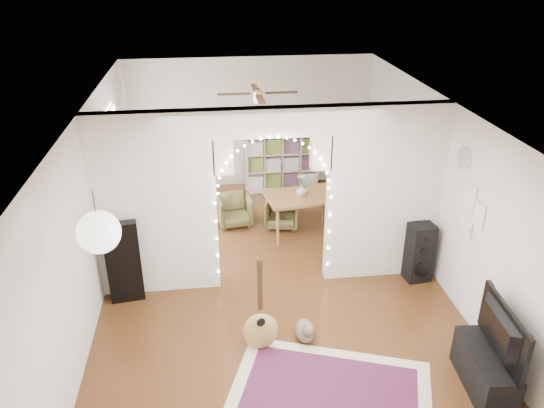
{
  "coord_description": "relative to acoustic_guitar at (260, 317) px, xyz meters",
  "views": [
    {
      "loc": [
        -0.86,
        -6.8,
        4.56
      ],
      "look_at": [
        0.03,
        0.3,
        1.14
      ],
      "focal_mm": 35.0,
      "sensor_mm": 36.0,
      "label": 1
    }
  ],
  "objects": [
    {
      "name": "dining_chair_right",
      "position": [
        -0.12,
        3.45,
        -0.21
      ],
      "size": [
        0.67,
        0.68,
        0.55
      ],
      "primitive_type": "imported",
      "rotation": [
        0.0,
        0.0,
        0.14
      ],
      "color": "brown",
      "rests_on": "floor"
    },
    {
      "name": "tv",
      "position": [
        2.47,
        -0.98,
        0.32
      ],
      "size": [
        0.23,
        1.08,
        0.62
      ],
      "primitive_type": "imported",
      "rotation": [
        0.0,
        0.0,
        1.49
      ],
      "color": "black",
      "rests_on": "media_console"
    },
    {
      "name": "floor",
      "position": [
        0.35,
        1.54,
        -0.49
      ],
      "size": [
        7.5,
        7.5,
        0.0
      ],
      "primitive_type": "plane",
      "color": "black",
      "rests_on": "ground"
    },
    {
      "name": "dining_table",
      "position": [
        1.02,
        2.92,
        0.19
      ],
      "size": [
        1.31,
        0.97,
        0.76
      ],
      "rotation": [
        0.0,
        0.0,
        0.15
      ],
      "color": "brown",
      "rests_on": "floor"
    },
    {
      "name": "wall_clock",
      "position": [
        2.83,
        0.94,
        1.61
      ],
      "size": [
        0.03,
        0.31,
        0.31
      ],
      "primitive_type": "cylinder",
      "rotation": [
        0.0,
        1.57,
        0.0
      ],
      "color": "white",
      "rests_on": "wall_right"
    },
    {
      "name": "ceiling",
      "position": [
        0.35,
        1.54,
        2.21
      ],
      "size": [
        5.0,
        7.5,
        0.02
      ],
      "primitive_type": "cube",
      "color": "white",
      "rests_on": "wall_back"
    },
    {
      "name": "wall_front",
      "position": [
        0.35,
        -2.21,
        0.86
      ],
      "size": [
        5.0,
        0.02,
        2.7
      ],
      "primitive_type": "cube",
      "color": "silver",
      "rests_on": "floor"
    },
    {
      "name": "area_rug",
      "position": [
        0.68,
        -0.95,
        -0.48
      ],
      "size": [
        2.69,
        2.36,
        0.02
      ],
      "primitive_type": "cube",
      "rotation": [
        0.0,
        0.0,
        -0.34
      ],
      "color": "maroon",
      "rests_on": "floor"
    },
    {
      "name": "tabby_cat",
      "position": [
        0.59,
        0.09,
        -0.33
      ],
      "size": [
        0.27,
        0.57,
        0.38
      ],
      "rotation": [
        0.0,
        0.0,
        0.09
      ],
      "color": "brown",
      "rests_on": "floor"
    },
    {
      "name": "wall_left",
      "position": [
        -2.15,
        1.54,
        0.86
      ],
      "size": [
        0.02,
        7.5,
        2.7
      ],
      "primitive_type": "cube",
      "color": "silver",
      "rests_on": "floor"
    },
    {
      "name": "wall_back",
      "position": [
        0.35,
        5.29,
        0.86
      ],
      "size": [
        5.0,
        0.02,
        2.7
      ],
      "primitive_type": "cube",
      "color": "silver",
      "rests_on": "floor"
    },
    {
      "name": "wall_right",
      "position": [
        2.85,
        1.54,
        0.86
      ],
      "size": [
        0.02,
        7.5,
        2.7
      ],
      "primitive_type": "cube",
      "color": "silver",
      "rests_on": "floor"
    },
    {
      "name": "bookcase",
      "position": [
        0.98,
        5.04,
        0.29
      ],
      "size": [
        1.56,
        0.76,
        1.55
      ],
      "primitive_type": "cube",
      "rotation": [
        0.0,
        0.0,
        0.26
      ],
      "color": "#C3AB8D",
      "rests_on": "floor"
    },
    {
      "name": "paper_lantern",
      "position": [
        -1.55,
        -0.86,
        1.76
      ],
      "size": [
        0.4,
        0.4,
        0.4
      ],
      "primitive_type": "sphere",
      "color": "white",
      "rests_on": "ceiling"
    },
    {
      "name": "flower_vase",
      "position": [
        1.02,
        2.92,
        0.36
      ],
      "size": [
        0.21,
        0.21,
        0.19
      ],
      "primitive_type": "imported",
      "rotation": [
        0.0,
        0.0,
        0.15
      ],
      "color": "silver",
      "rests_on": "dining_table"
    },
    {
      "name": "media_console",
      "position": [
        2.47,
        -0.98,
        -0.24
      ],
      "size": [
        0.48,
        1.03,
        0.5
      ],
      "primitive_type": "cube",
      "rotation": [
        0.0,
        0.0,
        -0.08
      ],
      "color": "black",
      "rests_on": "floor"
    },
    {
      "name": "ceiling_fan",
      "position": [
        0.35,
        3.54,
        1.91
      ],
      "size": [
        1.1,
        1.1,
        0.3
      ],
      "primitive_type": null,
      "color": "#CA8E43",
      "rests_on": "ceiling"
    },
    {
      "name": "fairy_lights",
      "position": [
        0.35,
        1.41,
        1.06
      ],
      "size": [
        1.64,
        0.04,
        1.6
      ],
      "primitive_type": null,
      "color": "#FFEABF",
      "rests_on": "divider_wall"
    },
    {
      "name": "guitar_case",
      "position": [
        -1.79,
        1.29,
        0.13
      ],
      "size": [
        0.49,
        0.22,
        1.24
      ],
      "primitive_type": "cube",
      "rotation": [
        0.0,
        0.0,
        0.14
      ],
      "color": "black",
      "rests_on": "floor"
    },
    {
      "name": "acoustic_guitar",
      "position": [
        0.0,
        0.0,
        0.0
      ],
      "size": [
        0.47,
        0.3,
        1.12
      ],
      "rotation": [
        0.0,
        0.0,
        0.36
      ],
      "color": "tan",
      "rests_on": "floor"
    },
    {
      "name": "divider_wall",
      "position": [
        0.35,
        1.54,
        0.94
      ],
      "size": [
        5.0,
        0.2,
        2.7
      ],
      "color": "silver",
      "rests_on": "floor"
    },
    {
      "name": "floor_speaker",
      "position": [
        2.55,
        1.29,
        -0.03
      ],
      "size": [
        0.39,
        0.36,
        0.93
      ],
      "rotation": [
        0.0,
        0.0,
        0.12
      ],
      "color": "black",
      "rests_on": "floor"
    },
    {
      "name": "dining_chair_left",
      "position": [
        0.73,
        3.27,
        -0.21
      ],
      "size": [
        0.69,
        0.71,
        0.55
      ],
      "primitive_type": "imported",
      "rotation": [
        0.0,
        0.0,
        -0.2
      ],
      "color": "brown",
      "rests_on": "floor"
    },
    {
      "name": "picture_frames",
      "position": [
        2.83,
        0.54,
        1.01
      ],
      "size": [
        0.02,
        0.5,
        0.7
      ],
      "primitive_type": null,
      "color": "white",
      "rests_on": "wall_right"
    },
    {
      "name": "window",
      "position": [
        -2.12,
        3.34,
        1.01
      ],
      "size": [
        0.04,
        1.2,
        1.4
      ],
      "primitive_type": "cube",
      "color": "white",
      "rests_on": "wall_left"
    }
  ]
}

